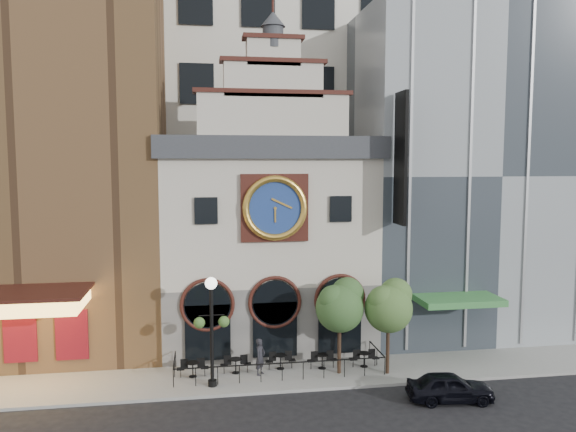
% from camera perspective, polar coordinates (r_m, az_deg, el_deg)
% --- Properties ---
extents(ground, '(120.00, 120.00, 0.00)m').
position_cam_1_polar(ground, '(27.99, -0.22, -17.58)').
color(ground, black).
rests_on(ground, ground).
extents(sidewalk, '(44.00, 5.00, 0.15)m').
position_cam_1_polar(sidewalk, '(30.25, -0.96, -15.61)').
color(sidewalk, gray).
rests_on(sidewalk, ground).
extents(clock_building, '(12.60, 8.78, 18.65)m').
position_cam_1_polar(clock_building, '(33.77, -2.23, -1.77)').
color(clock_building, '#605E5B').
rests_on(clock_building, ground).
extents(theater_building, '(14.00, 15.60, 25.00)m').
position_cam_1_polar(theater_building, '(36.58, -23.55, 7.62)').
color(theater_building, brown).
rests_on(theater_building, ground).
extents(retail_building, '(14.00, 14.40, 20.00)m').
position_cam_1_polar(retail_building, '(39.25, 16.60, 4.09)').
color(retail_building, gray).
rests_on(retail_building, ground).
extents(office_tower, '(20.00, 16.00, 40.00)m').
position_cam_1_polar(office_tower, '(46.48, -4.13, 16.73)').
color(office_tower, silver).
rests_on(office_tower, ground).
extents(cafe_railing, '(10.60, 2.60, 0.90)m').
position_cam_1_polar(cafe_railing, '(30.07, -0.97, -14.67)').
color(cafe_railing, black).
rests_on(cafe_railing, sidewalk).
extents(bistro_0, '(1.58, 0.68, 0.90)m').
position_cam_1_polar(bistro_0, '(29.72, -9.65, -14.98)').
color(bistro_0, black).
rests_on(bistro_0, sidewalk).
extents(bistro_1, '(1.58, 0.68, 0.90)m').
position_cam_1_polar(bistro_1, '(29.92, -5.33, -14.77)').
color(bistro_1, black).
rests_on(bistro_1, sidewalk).
extents(bistro_2, '(1.58, 0.68, 0.90)m').
position_cam_1_polar(bistro_2, '(30.35, -0.77, -14.45)').
color(bistro_2, black).
rests_on(bistro_2, sidewalk).
extents(bistro_3, '(1.58, 0.68, 0.90)m').
position_cam_1_polar(bistro_3, '(30.46, 3.49, -14.39)').
color(bistro_3, black).
rests_on(bistro_3, sidewalk).
extents(bistro_4, '(1.58, 0.68, 0.90)m').
position_cam_1_polar(bistro_4, '(30.91, 7.74, -14.12)').
color(bistro_4, black).
rests_on(bistro_4, sidewalk).
extents(car_right, '(4.09, 2.03, 1.34)m').
position_cam_1_polar(car_right, '(27.96, 16.14, -16.35)').
color(car_right, black).
rests_on(car_right, ground).
extents(pedestrian, '(0.75, 0.82, 1.87)m').
position_cam_1_polar(pedestrian, '(29.50, -2.84, -14.08)').
color(pedestrian, black).
rests_on(pedestrian, sidewalk).
extents(lamppost, '(1.71, 0.58, 5.36)m').
position_cam_1_polar(lamppost, '(27.58, -7.77, -10.35)').
color(lamppost, black).
rests_on(lamppost, sidewalk).
extents(tree_left, '(2.56, 2.46, 4.92)m').
position_cam_1_polar(tree_left, '(29.03, 5.34, -8.90)').
color(tree_left, '#382619').
rests_on(tree_left, sidewalk).
extents(tree_right, '(2.54, 2.45, 4.89)m').
position_cam_1_polar(tree_right, '(29.36, 10.24, -8.85)').
color(tree_right, '#382619').
rests_on(tree_right, sidewalk).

